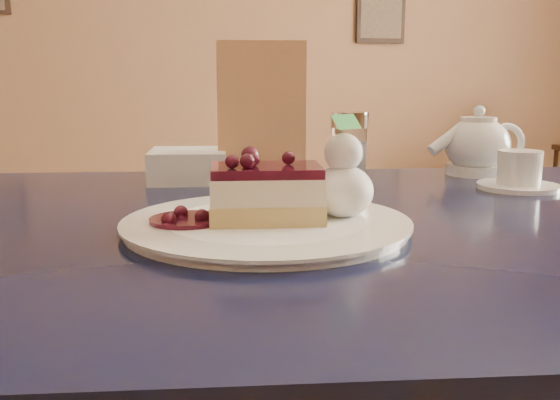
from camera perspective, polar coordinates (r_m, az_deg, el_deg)
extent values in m
cube|color=olive|center=(5.40, -9.60, 16.05)|extent=(8.00, 0.02, 3.00)
cube|color=black|center=(5.80, 9.21, 16.69)|extent=(0.45, 0.03, 0.55)
cube|color=black|center=(0.81, -1.47, -3.33)|extent=(1.46, 1.09, 0.04)
cylinder|color=black|center=(1.47, 22.77, -14.84)|extent=(0.06, 0.06, 0.79)
cylinder|color=white|center=(0.75, -1.26, -2.30)|extent=(0.34, 0.34, 0.01)
cube|color=tan|center=(0.75, -1.26, -0.94)|extent=(0.15, 0.11, 0.02)
cube|color=#FCE9C4|center=(0.74, -1.27, 1.15)|extent=(0.14, 0.11, 0.03)
cube|color=black|center=(0.74, -1.28, 2.76)|extent=(0.14, 0.11, 0.01)
ellipsoid|color=white|center=(0.77, 5.75, 0.81)|extent=(0.08, 0.08, 0.06)
cylinder|color=black|center=(0.75, -8.50, -1.83)|extent=(0.09, 0.09, 0.01)
cylinder|color=white|center=(1.11, 20.94, 1.18)|extent=(0.13, 0.13, 0.01)
cylinder|color=white|center=(1.10, 21.05, 2.80)|extent=(0.07, 0.07, 0.06)
ellipsoid|color=white|center=(1.24, 17.57, 4.61)|extent=(0.12, 0.12, 0.10)
cylinder|color=white|center=(1.23, 17.72, 7.28)|extent=(0.07, 0.07, 0.01)
cylinder|color=white|center=(1.20, 14.24, 4.58)|extent=(0.07, 0.02, 0.06)
cube|color=beige|center=(1.11, -1.71, 8.07)|extent=(0.16, 0.06, 0.24)
cylinder|color=white|center=(1.12, 6.33, 4.19)|extent=(0.06, 0.06, 0.09)
cylinder|color=silver|center=(1.12, 6.39, 7.31)|extent=(0.07, 0.07, 0.03)
cube|color=white|center=(1.12, -8.38, 3.14)|extent=(0.15, 0.15, 0.06)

